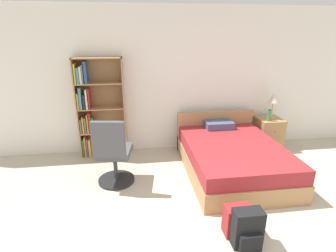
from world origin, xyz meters
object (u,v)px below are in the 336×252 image
(bookshelf, at_px, (95,108))
(water_bottle, at_px, (269,115))
(backpack_red, at_px, (238,222))
(office_chair, at_px, (113,155))
(nightstand, at_px, (268,133))
(backpack_black, at_px, (247,229))
(table_lamp, at_px, (274,98))
(bed, at_px, (231,156))

(bookshelf, xyz_separation_m, water_bottle, (3.13, -0.27, -0.18))
(backpack_red, bearing_deg, office_chair, 139.01)
(nightstand, height_order, backpack_black, nightstand)
(nightstand, bearing_deg, water_bottle, -131.32)
(nightstand, bearing_deg, office_chair, -161.97)
(bookshelf, bearing_deg, table_lamp, -2.09)
(nightstand, bearing_deg, bed, -143.43)
(bookshelf, height_order, office_chair, bookshelf)
(office_chair, distance_m, table_lamp, 3.12)
(table_lamp, bearing_deg, backpack_black, -121.91)
(bed, relative_size, office_chair, 1.87)
(backpack_red, xyz_separation_m, backpack_black, (0.03, -0.17, 0.04))
(table_lamp, xyz_separation_m, backpack_red, (-1.51, -2.20, -0.82))
(nightstand, height_order, water_bottle, water_bottle)
(office_chair, bearing_deg, bookshelf, 107.53)
(backpack_red, bearing_deg, nightstand, 55.83)
(office_chair, bearing_deg, backpack_red, -40.99)
(backpack_red, relative_size, backpack_black, 0.82)
(bed, bearing_deg, backpack_red, -107.35)
(backpack_black, bearing_deg, table_lamp, 58.09)
(table_lamp, bearing_deg, bed, -143.13)
(table_lamp, xyz_separation_m, backpack_black, (-1.48, -2.37, -0.79))
(backpack_black, bearing_deg, backpack_red, 100.36)
(bed, xyz_separation_m, office_chair, (-1.85, -0.17, 0.23))
(bed, distance_m, table_lamp, 1.52)
(water_bottle, bearing_deg, office_chair, -163.50)
(bookshelf, relative_size, office_chair, 1.67)
(bookshelf, xyz_separation_m, nightstand, (3.23, -0.15, -0.58))
(table_lamp, height_order, backpack_red, table_lamp)
(water_bottle, height_order, backpack_black, water_bottle)
(office_chair, distance_m, nightstand, 3.04)
(bookshelf, xyz_separation_m, office_chair, (0.35, -1.09, -0.40))
(bed, bearing_deg, backpack_black, -104.53)
(nightstand, distance_m, table_lamp, 0.69)
(office_chair, height_order, backpack_red, office_chair)
(backpack_red, bearing_deg, backpack_black, -79.64)
(office_chair, xyz_separation_m, nightstand, (2.89, 0.94, -0.19))
(office_chair, height_order, table_lamp, table_lamp)
(bed, height_order, backpack_black, bed)
(office_chair, xyz_separation_m, backpack_black, (1.44, -1.40, -0.29))
(backpack_red, distance_m, backpack_black, 0.18)
(bookshelf, height_order, backpack_red, bookshelf)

